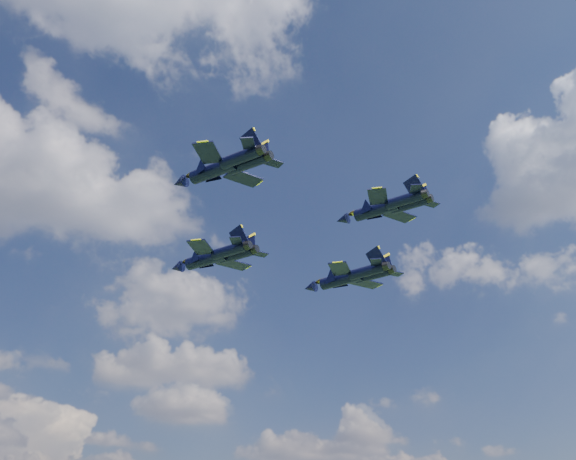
{
  "coord_description": "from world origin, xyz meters",
  "views": [
    {
      "loc": [
        -30.06,
        -76.4,
        20.72
      ],
      "look_at": [
        -2.88,
        3.66,
        62.05
      ],
      "focal_mm": 40.0,
      "sensor_mm": 36.0,
      "label": 1
    }
  ],
  "objects_px": {
    "jet_left": "(211,171)",
    "jet_right": "(339,280)",
    "jet_lead": "(204,259)",
    "jet_slot": "(373,210)"
  },
  "relations": [
    {
      "from": "jet_right",
      "to": "jet_slot",
      "type": "xyz_separation_m",
      "value": [
        -5.12,
        -24.06,
        0.21
      ]
    },
    {
      "from": "jet_lead",
      "to": "jet_left",
      "type": "relative_size",
      "value": 1.14
    },
    {
      "from": "jet_left",
      "to": "jet_slot",
      "type": "xyz_separation_m",
      "value": [
        21.78,
        -2.08,
        -3.04
      ]
    },
    {
      "from": "jet_lead",
      "to": "jet_right",
      "type": "height_order",
      "value": "jet_lead"
    },
    {
      "from": "jet_lead",
      "to": "jet_left",
      "type": "height_order",
      "value": "jet_left"
    },
    {
      "from": "jet_slot",
      "to": "jet_lead",
      "type": "bearing_deg",
      "value": 84.83
    },
    {
      "from": "jet_left",
      "to": "jet_right",
      "type": "bearing_deg",
      "value": 1.04
    },
    {
      "from": "jet_lead",
      "to": "jet_slot",
      "type": "bearing_deg",
      "value": -95.48
    },
    {
      "from": "jet_left",
      "to": "jet_slot",
      "type": "bearing_deg",
      "value": -43.67
    },
    {
      "from": "jet_right",
      "to": "jet_left",
      "type": "bearing_deg",
      "value": -175.06
    }
  ]
}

